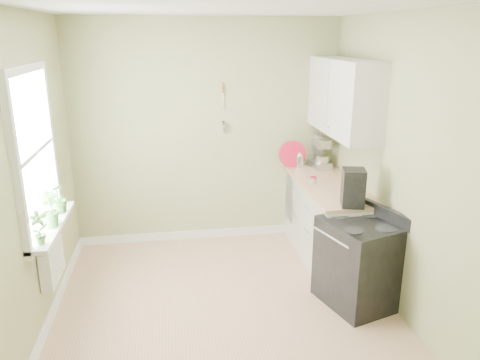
{
  "coord_description": "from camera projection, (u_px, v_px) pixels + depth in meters",
  "views": [
    {
      "loc": [
        -0.45,
        -3.74,
        2.5
      ],
      "look_at": [
        0.21,
        0.55,
        1.14
      ],
      "focal_mm": 35.0,
      "sensor_mm": 36.0,
      "label": 1
    }
  ],
  "objects": [
    {
      "name": "floor",
      "position": [
        226.0,
        317.0,
        4.34
      ],
      "size": [
        3.2,
        3.6,
        0.02
      ],
      "primitive_type": "cube",
      "color": "tan",
      "rests_on": "ground"
    },
    {
      "name": "ceiling",
      "position": [
        223.0,
        5.0,
        3.53
      ],
      "size": [
        3.2,
        3.6,
        0.02
      ],
      "primitive_type": "cube",
      "color": "white",
      "rests_on": "wall_back"
    },
    {
      "name": "wall_back",
      "position": [
        207.0,
        134.0,
        5.64
      ],
      "size": [
        3.2,
        0.02,
        2.7
      ],
      "primitive_type": "cube",
      "color": "tan",
      "rests_on": "floor"
    },
    {
      "name": "wall_left",
      "position": [
        23.0,
        186.0,
        3.7
      ],
      "size": [
        0.02,
        3.6,
        2.7
      ],
      "primitive_type": "cube",
      "color": "tan",
      "rests_on": "floor"
    },
    {
      "name": "wall_right",
      "position": [
        404.0,
        169.0,
        4.17
      ],
      "size": [
        0.02,
        3.6,
        2.7
      ],
      "primitive_type": "cube",
      "color": "tan",
      "rests_on": "floor"
    },
    {
      "name": "base_cabinets",
      "position": [
        328.0,
        223.0,
        5.34
      ],
      "size": [
        0.6,
        1.6,
        0.87
      ],
      "primitive_type": "cube",
      "color": "white",
      "rests_on": "floor"
    },
    {
      "name": "countertop",
      "position": [
        329.0,
        185.0,
        5.2
      ],
      "size": [
        0.64,
        1.6,
        0.04
      ],
      "primitive_type": "cube",
      "color": "#D5AC82",
      "rests_on": "base_cabinets"
    },
    {
      "name": "upper_cabinets",
      "position": [
        343.0,
        97.0,
        5.03
      ],
      "size": [
        0.35,
        1.4,
        0.8
      ],
      "primitive_type": "cube",
      "color": "white",
      "rests_on": "wall_right"
    },
    {
      "name": "window",
      "position": [
        34.0,
        152.0,
        3.93
      ],
      "size": [
        0.06,
        1.14,
        1.44
      ],
      "color": "white",
      "rests_on": "wall_left"
    },
    {
      "name": "window_sill",
      "position": [
        52.0,
        225.0,
        4.14
      ],
      "size": [
        0.18,
        1.14,
        0.04
      ],
      "primitive_type": "cube",
      "color": "white",
      "rests_on": "wall_left"
    },
    {
      "name": "radiator",
      "position": [
        52.0,
        262.0,
        4.19
      ],
      "size": [
        0.12,
        0.5,
        0.35
      ],
      "primitive_type": "cube",
      "color": "white",
      "rests_on": "wall_left"
    },
    {
      "name": "wall_utensils",
      "position": [
        223.0,
        116.0,
        5.58
      ],
      "size": [
        0.02,
        0.14,
        0.58
      ],
      "color": "#D5AC82",
      "rests_on": "wall_back"
    },
    {
      "name": "stove",
      "position": [
        358.0,
        262.0,
        4.44
      ],
      "size": [
        0.78,
        0.83,
        0.95
      ],
      "color": "black",
      "rests_on": "floor"
    },
    {
      "name": "stand_mixer",
      "position": [
        320.0,
        154.0,
        5.79
      ],
      "size": [
        0.23,
        0.35,
        0.41
      ],
      "color": "#B2B2B7",
      "rests_on": "countertop"
    },
    {
      "name": "kettle",
      "position": [
        299.0,
        160.0,
        5.83
      ],
      "size": [
        0.18,
        0.11,
        0.19
      ],
      "color": "silver",
      "rests_on": "countertop"
    },
    {
      "name": "coffee_maker",
      "position": [
        353.0,
        189.0,
        4.48
      ],
      "size": [
        0.26,
        0.27,
        0.36
      ],
      "color": "black",
      "rests_on": "countertop"
    },
    {
      "name": "red_tray",
      "position": [
        292.0,
        154.0,
        5.79
      ],
      "size": [
        0.34,
        0.12,
        0.33
      ],
      "primitive_type": "cylinder",
      "rotation": [
        1.45,
        0.0,
        -0.18
      ],
      "color": "#A6112B",
      "rests_on": "countertop"
    },
    {
      "name": "jar",
      "position": [
        313.0,
        180.0,
        5.19
      ],
      "size": [
        0.07,
        0.07,
        0.08
      ],
      "color": "tan",
      "rests_on": "countertop"
    },
    {
      "name": "plant_a",
      "position": [
        38.0,
        228.0,
        3.67
      ],
      "size": [
        0.18,
        0.16,
        0.28
      ],
      "primitive_type": "imported",
      "rotation": [
        0.0,
        0.0,
        0.47
      ],
      "color": "#346727",
      "rests_on": "window_sill"
    },
    {
      "name": "plant_b",
      "position": [
        49.0,
        209.0,
        4.02
      ],
      "size": [
        0.22,
        0.22,
        0.32
      ],
      "primitive_type": "imported",
      "rotation": [
        0.0,
        0.0,
        2.44
      ],
      "color": "#346727",
      "rests_on": "window_sill"
    },
    {
      "name": "plant_c",
      "position": [
        58.0,
        198.0,
        4.35
      ],
      "size": [
        0.22,
        0.22,
        0.28
      ],
      "primitive_type": "imported",
      "rotation": [
        0.0,
        0.0,
        4.09
      ],
      "color": "#346727",
      "rests_on": "window_sill"
    }
  ]
}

